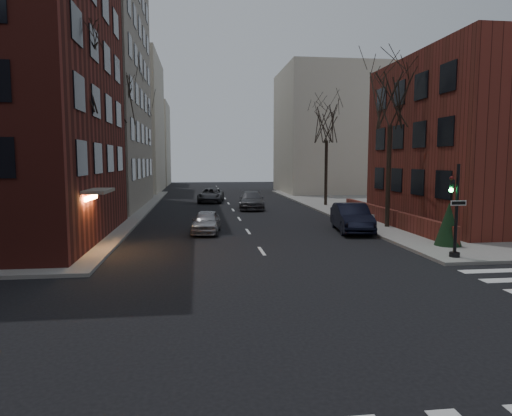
{
  "coord_description": "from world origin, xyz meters",
  "views": [
    {
      "loc": [
        -2.95,
        -9.13,
        4.32
      ],
      "look_at": [
        -0.19,
        12.64,
        2.0
      ],
      "focal_mm": 32.0,
      "sensor_mm": 36.0,
      "label": 1
    }
  ],
  "objects_px": {
    "tree_left_c": "(141,124)",
    "parked_sedan": "(352,218)",
    "traffic_signal": "(455,217)",
    "sandwich_board": "(370,221)",
    "tree_right_a": "(391,99)",
    "streetlamp_near": "(118,161)",
    "evergreen_shrub": "(449,224)",
    "car_lane_silver": "(206,222)",
    "tree_left_a": "(73,72)",
    "car_lane_far": "(211,195)",
    "streetlamp_far": "(150,161)",
    "tree_right_b": "(327,124)",
    "car_lane_gray": "(251,200)",
    "tree_left_b": "(117,97)"
  },
  "relations": [
    {
      "from": "traffic_signal",
      "to": "streetlamp_near",
      "type": "relative_size",
      "value": 0.64
    },
    {
      "from": "parked_sedan",
      "to": "traffic_signal",
      "type": "bearing_deg",
      "value": -70.86
    },
    {
      "from": "car_lane_silver",
      "to": "traffic_signal",
      "type": "bearing_deg",
      "value": -33.67
    },
    {
      "from": "traffic_signal",
      "to": "car_lane_far",
      "type": "distance_m",
      "value": 30.13
    },
    {
      "from": "tree_right_a",
      "to": "car_lane_gray",
      "type": "height_order",
      "value": "tree_right_a"
    },
    {
      "from": "streetlamp_near",
      "to": "evergreen_shrub",
      "type": "bearing_deg",
      "value": -31.08
    },
    {
      "from": "tree_left_c",
      "to": "parked_sedan",
      "type": "distance_m",
      "value": 28.23
    },
    {
      "from": "tree_right_a",
      "to": "streetlamp_near",
      "type": "distance_m",
      "value": 17.87
    },
    {
      "from": "tree_left_a",
      "to": "car_lane_far",
      "type": "relative_size",
      "value": 1.98
    },
    {
      "from": "traffic_signal",
      "to": "streetlamp_far",
      "type": "bearing_deg",
      "value": 116.06
    },
    {
      "from": "tree_right_b",
      "to": "car_lane_gray",
      "type": "xyz_separation_m",
      "value": [
        -7.13,
        -1.4,
        -6.82
      ]
    },
    {
      "from": "tree_left_a",
      "to": "tree_left_b",
      "type": "bearing_deg",
      "value": 90.0
    },
    {
      "from": "tree_left_c",
      "to": "parked_sedan",
      "type": "height_order",
      "value": "tree_left_c"
    },
    {
      "from": "tree_right_b",
      "to": "car_lane_silver",
      "type": "distance_m",
      "value": 19.44
    },
    {
      "from": "traffic_signal",
      "to": "sandwich_board",
      "type": "height_order",
      "value": "traffic_signal"
    },
    {
      "from": "tree_right_b",
      "to": "car_lane_silver",
      "type": "height_order",
      "value": "tree_right_b"
    },
    {
      "from": "tree_left_c",
      "to": "traffic_signal",
      "type": "bearing_deg",
      "value": -61.64
    },
    {
      "from": "tree_left_c",
      "to": "car_lane_far",
      "type": "distance_m",
      "value": 10.5
    },
    {
      "from": "traffic_signal",
      "to": "evergreen_shrub",
      "type": "relative_size",
      "value": 1.88
    },
    {
      "from": "parked_sedan",
      "to": "car_lane_far",
      "type": "xyz_separation_m",
      "value": [
        -7.89,
        20.33,
        -0.13
      ]
    },
    {
      "from": "tree_right_a",
      "to": "parked_sedan",
      "type": "xyz_separation_m",
      "value": [
        -2.6,
        -0.82,
        -7.18
      ]
    },
    {
      "from": "tree_left_c",
      "to": "evergreen_shrub",
      "type": "xyz_separation_m",
      "value": [
        17.95,
        -28.46,
        -6.82
      ]
    },
    {
      "from": "streetlamp_near",
      "to": "sandwich_board",
      "type": "relative_size",
      "value": 7.15
    },
    {
      "from": "tree_left_b",
      "to": "tree_right_b",
      "type": "bearing_deg",
      "value": 18.82
    },
    {
      "from": "tree_left_a",
      "to": "car_lane_silver",
      "type": "distance_m",
      "value": 10.71
    },
    {
      "from": "streetlamp_near",
      "to": "streetlamp_far",
      "type": "relative_size",
      "value": 1.0
    },
    {
      "from": "streetlamp_far",
      "to": "evergreen_shrub",
      "type": "height_order",
      "value": "streetlamp_far"
    },
    {
      "from": "car_lane_far",
      "to": "streetlamp_far",
      "type": "bearing_deg",
      "value": 152.65
    },
    {
      "from": "parked_sedan",
      "to": "tree_left_a",
      "type": "bearing_deg",
      "value": -160.86
    },
    {
      "from": "traffic_signal",
      "to": "car_lane_silver",
      "type": "xyz_separation_m",
      "value": [
        -10.45,
        8.79,
        -1.24
      ]
    },
    {
      "from": "car_lane_far",
      "to": "sandwich_board",
      "type": "height_order",
      "value": "car_lane_far"
    },
    {
      "from": "streetlamp_near",
      "to": "traffic_signal",
      "type": "bearing_deg",
      "value": -38.87
    },
    {
      "from": "tree_right_a",
      "to": "car_lane_silver",
      "type": "height_order",
      "value": "tree_right_a"
    },
    {
      "from": "tree_left_c",
      "to": "sandwich_board",
      "type": "xyz_separation_m",
      "value": [
        16.23,
        -22.7,
        -7.44
      ]
    },
    {
      "from": "evergreen_shrub",
      "to": "streetlamp_near",
      "type": "bearing_deg",
      "value": 148.92
    },
    {
      "from": "tree_left_a",
      "to": "car_lane_far",
      "type": "bearing_deg",
      "value": 73.17
    },
    {
      "from": "evergreen_shrub",
      "to": "traffic_signal",
      "type": "bearing_deg",
      "value": -115.5
    },
    {
      "from": "sandwich_board",
      "to": "evergreen_shrub",
      "type": "xyz_separation_m",
      "value": [
        1.72,
        -5.76,
        0.62
      ]
    },
    {
      "from": "tree_right_a",
      "to": "sandwich_board",
      "type": "xyz_separation_m",
      "value": [
        -1.37,
        -0.7,
        -7.44
      ]
    },
    {
      "from": "tree_left_c",
      "to": "evergreen_shrub",
      "type": "height_order",
      "value": "tree_left_c"
    },
    {
      "from": "tree_left_c",
      "to": "parked_sedan",
      "type": "relative_size",
      "value": 1.89
    },
    {
      "from": "traffic_signal",
      "to": "car_lane_silver",
      "type": "relative_size",
      "value": 1.02
    },
    {
      "from": "streetlamp_near",
      "to": "car_lane_gray",
      "type": "xyz_separation_m",
      "value": [
        9.87,
        8.6,
        -3.47
      ]
    },
    {
      "from": "streetlamp_far",
      "to": "car_lane_far",
      "type": "distance_m",
      "value": 8.65
    },
    {
      "from": "tree_left_a",
      "to": "sandwich_board",
      "type": "distance_m",
      "value": 18.34
    },
    {
      "from": "tree_left_a",
      "to": "streetlamp_far",
      "type": "distance_m",
      "value": 28.32
    },
    {
      "from": "streetlamp_near",
      "to": "tree_left_a",
      "type": "bearing_deg",
      "value": -94.29
    },
    {
      "from": "car_lane_silver",
      "to": "evergreen_shrub",
      "type": "height_order",
      "value": "evergreen_shrub"
    },
    {
      "from": "streetlamp_near",
      "to": "streetlamp_far",
      "type": "bearing_deg",
      "value": 90.0
    },
    {
      "from": "traffic_signal",
      "to": "sandwich_board",
      "type": "xyz_separation_m",
      "value": [
        -0.51,
        8.3,
        -1.32
      ]
    }
  ]
}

